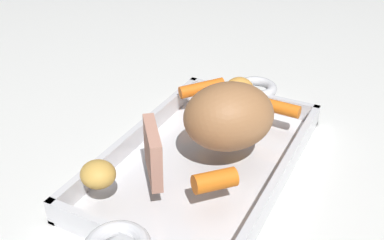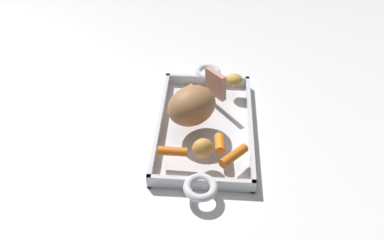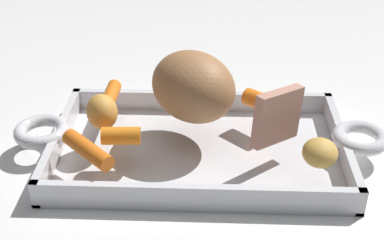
{
  "view_description": "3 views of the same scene",
  "coord_description": "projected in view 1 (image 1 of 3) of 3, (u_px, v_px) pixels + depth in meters",
  "views": [
    {
      "loc": [
        0.44,
        0.21,
        0.36
      ],
      "look_at": [
        0.01,
        -0.01,
        0.07
      ],
      "focal_mm": 42.42,
      "sensor_mm": 36.0,
      "label": 1
    },
    {
      "loc": [
        -0.69,
        -0.02,
        0.64
      ],
      "look_at": [
        -0.03,
        0.03,
        0.05
      ],
      "focal_mm": 37.7,
      "sensor_mm": 36.0,
      "label": 2
    },
    {
      "loc": [
        0.01,
        -0.56,
        0.39
      ],
      "look_at": [
        -0.01,
        0.0,
        0.05
      ],
      "focal_mm": 51.06,
      "sensor_mm": 36.0,
      "label": 3
    }
  ],
  "objects": [
    {
      "name": "pork_roast",
      "position": [
        229.0,
        116.0,
        0.56
      ],
      "size": [
        0.14,
        0.15,
        0.08
      ],
      "primitive_type": "ellipsoid",
      "rotation": [
        0.0,
        0.0,
        5.46
      ],
      "color": "#A36D43",
      "rests_on": "roasting_dish"
    },
    {
      "name": "baby_carrot_northwest",
      "position": [
        215.0,
        181.0,
        0.5
      ],
      "size": [
        0.05,
        0.05,
        0.02
      ],
      "primitive_type": "cylinder",
      "rotation": [
        1.53,
        0.0,
        0.85
      ],
      "color": "orange",
      "rests_on": "roasting_dish"
    },
    {
      "name": "baby_carrot_northeast",
      "position": [
        202.0,
        88.0,
        0.7
      ],
      "size": [
        0.07,
        0.06,
        0.02
      ],
      "primitive_type": "cylinder",
      "rotation": [
        1.51,
        0.0,
        3.98
      ],
      "color": "orange",
      "rests_on": "roasting_dish"
    },
    {
      "name": "potato_golden_large",
      "position": [
        241.0,
        92.0,
        0.66
      ],
      "size": [
        0.05,
        0.06,
        0.04
      ],
      "primitive_type": "ellipsoid",
      "rotation": [
        0.0,
        0.0,
        5.14
      ],
      "color": "gold",
      "rests_on": "roasting_dish"
    },
    {
      "name": "baby_carrot_southwest",
      "position": [
        210.0,
        100.0,
        0.66
      ],
      "size": [
        0.05,
        0.02,
        0.02
      ],
      "primitive_type": "cylinder",
      "rotation": [
        1.56,
        0.0,
        4.78
      ],
      "color": "orange",
      "rests_on": "roasting_dish"
    },
    {
      "name": "ground_plane",
      "position": [
        204.0,
        166.0,
        0.6
      ],
      "size": [
        2.31,
        2.31,
        0.0
      ],
      "primitive_type": "plane",
      "color": "white"
    },
    {
      "name": "baby_carrot_long",
      "position": [
        279.0,
        107.0,
        0.64
      ],
      "size": [
        0.02,
        0.06,
        0.02
      ],
      "primitive_type": "cylinder",
      "rotation": [
        1.57,
        0.0,
        3.12
      ],
      "color": "orange",
      "rests_on": "roasting_dish"
    },
    {
      "name": "roast_slice_thin",
      "position": [
        153.0,
        153.0,
        0.51
      ],
      "size": [
        0.06,
        0.05,
        0.07
      ],
      "primitive_type": "cube",
      "rotation": [
        0.07,
        0.0,
        2.26
      ],
      "color": "tan",
      "rests_on": "roasting_dish"
    },
    {
      "name": "potato_corner",
      "position": [
        98.0,
        174.0,
        0.5
      ],
      "size": [
        0.04,
        0.04,
        0.03
      ],
      "primitive_type": "ellipsoid",
      "rotation": [
        0.0,
        0.0,
        4.64
      ],
      "color": "gold",
      "rests_on": "roasting_dish"
    },
    {
      "name": "roasting_dish",
      "position": [
        204.0,
        159.0,
        0.6
      ],
      "size": [
        0.45,
        0.22,
        0.04
      ],
      "color": "silver",
      "rests_on": "ground_plane"
    }
  ]
}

